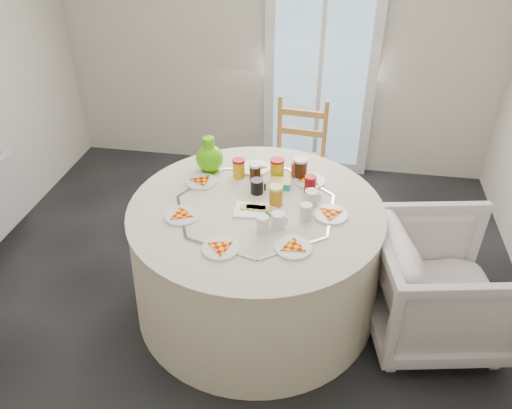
% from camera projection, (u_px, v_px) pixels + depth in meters
% --- Properties ---
extents(floor, '(4.00, 4.00, 0.00)m').
position_uv_depth(floor, '(235.00, 302.00, 3.46)').
color(floor, black).
rests_on(floor, ground).
extents(wall_back, '(4.00, 0.02, 2.60)m').
position_uv_depth(wall_back, '(278.00, 32.00, 4.36)').
color(wall_back, '#BCB5A3').
rests_on(wall_back, floor).
extents(glass_door, '(1.00, 0.08, 2.10)m').
position_uv_depth(glass_door, '(321.00, 65.00, 4.41)').
color(glass_door, silver).
rests_on(glass_door, floor).
extents(table, '(1.62, 1.62, 0.82)m').
position_uv_depth(table, '(256.00, 258.00, 3.28)').
color(table, beige).
rests_on(table, floor).
extents(wooden_chair, '(0.48, 0.46, 0.99)m').
position_uv_depth(wooden_chair, '(296.00, 165.00, 4.10)').
color(wooden_chair, '#BC643F').
rests_on(wooden_chair, floor).
extents(armchair, '(0.90, 0.94, 0.83)m').
position_uv_depth(armchair, '(440.00, 284.00, 3.05)').
color(armchair, beige).
rests_on(armchair, floor).
extents(place_settings, '(1.41, 1.41, 0.02)m').
position_uv_depth(place_settings, '(256.00, 209.00, 3.05)').
color(place_settings, white).
rests_on(place_settings, table).
extents(jar_cluster, '(0.60, 0.39, 0.16)m').
position_uv_depth(jar_cluster, '(272.00, 180.00, 3.24)').
color(jar_cluster, maroon).
rests_on(jar_cluster, table).
extents(butter_tub, '(0.13, 0.10, 0.05)m').
position_uv_depth(butter_tub, '(280.00, 187.00, 3.23)').
color(butter_tub, '#108FA6').
rests_on(butter_tub, table).
extents(green_pitcher, '(0.19, 0.19, 0.24)m').
position_uv_depth(green_pitcher, '(210.00, 159.00, 3.36)').
color(green_pitcher, '#50B90A').
rests_on(green_pitcher, table).
extents(cheese_platter, '(0.26, 0.18, 0.03)m').
position_uv_depth(cheese_platter, '(255.00, 213.00, 3.01)').
color(cheese_platter, silver).
rests_on(cheese_platter, table).
extents(mugs_glasses, '(0.70, 0.70, 0.11)m').
position_uv_depth(mugs_glasses, '(283.00, 202.00, 3.04)').
color(mugs_glasses, '#B2ACAB').
rests_on(mugs_glasses, table).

